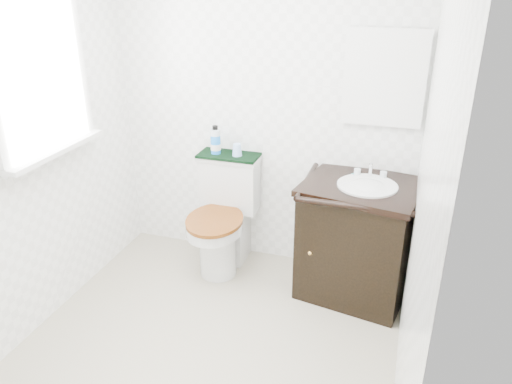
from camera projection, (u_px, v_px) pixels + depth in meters
The scene contains 14 objects.
floor at pixel (204, 352), 2.97m from camera, with size 2.40×2.40×0.00m, color #B1AC8F.
wall_back at pixel (263, 106), 3.53m from camera, with size 2.40×2.40×0.00m, color white.
wall_front at pixel (23, 304), 1.44m from camera, with size 2.40×2.40×0.00m, color white.
wall_left at pixel (13, 143), 2.79m from camera, with size 2.40×2.40×0.00m, color white.
wall_right at pixel (424, 191), 2.18m from camera, with size 2.40×2.40×0.00m, color white.
window at pixel (37, 72), 2.85m from camera, with size 0.02×0.70×0.90m, color white.
mirror at pixel (384, 78), 3.18m from camera, with size 0.50×0.02×0.60m, color silver.
toilet at pixel (224, 221), 3.73m from camera, with size 0.45×0.66×0.84m.
vanity at pixel (358, 237), 3.37m from camera, with size 0.83×0.75×0.92m.
trash_bin at pixel (313, 259), 3.65m from camera, with size 0.23×0.19×0.29m.
towel at pixel (229, 155), 3.64m from camera, with size 0.44×0.22×0.02m, color black.
mouthwash_bottle at pixel (216, 141), 3.62m from camera, with size 0.07×0.07×0.21m.
cup at pixel (237, 150), 3.59m from camera, with size 0.07×0.07×0.09m, color #9BC4FE.
soap_bar at pixel (356, 174), 3.34m from camera, with size 0.07×0.04×0.02m, color #1B7981.
Camera 1 is at (1.00, -2.12, 2.08)m, focal length 35.00 mm.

